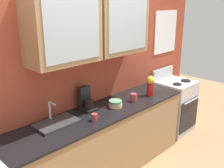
{
  "coord_description": "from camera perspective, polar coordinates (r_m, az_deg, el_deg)",
  "views": [
    {
      "loc": [
        -2.0,
        -2.14,
        2.18
      ],
      "look_at": [
        0.17,
        0.0,
        1.2
      ],
      "focal_mm": 41.7,
      "sensor_mm": 36.0,
      "label": 1
    }
  ],
  "objects": [
    {
      "name": "cup_near_sink",
      "position": [
        2.95,
        -3.87,
        -7.26
      ],
      "size": [
        0.1,
        0.07,
        0.08
      ],
      "color": "#993838",
      "rests_on": "counter"
    },
    {
      "name": "stove_range",
      "position": [
        4.61,
        13.43,
        -4.65
      ],
      "size": [
        0.59,
        0.62,
        1.07
      ],
      "color": "silver",
      "rests_on": "ground_plane"
    },
    {
      "name": "vase",
      "position": [
        3.71,
        8.45,
        -0.24
      ],
      "size": [
        0.12,
        0.12,
        0.28
      ],
      "color": "#B21E1E",
      "rests_on": "counter"
    },
    {
      "name": "sink_faucet",
      "position": [
        2.93,
        -12.11,
        -8.29
      ],
      "size": [
        0.47,
        0.3,
        0.24
      ],
      "color": "#2D2D30",
      "rests_on": "counter"
    },
    {
      "name": "cup_near_bowls",
      "position": [
        3.5,
        4.74,
        -2.92
      ],
      "size": [
        0.13,
        0.09,
        0.1
      ],
      "color": "#993838",
      "rests_on": "counter"
    },
    {
      "name": "bowl_stack",
      "position": [
        3.3,
        0.74,
        -4.35
      ],
      "size": [
        0.17,
        0.17,
        0.09
      ],
      "color": "#E0AD7F",
      "rests_on": "counter"
    },
    {
      "name": "back_wall_unit",
      "position": [
        3.24,
        -5.97,
        5.43
      ],
      "size": [
        4.7,
        0.46,
        2.7
      ],
      "color": "#993D28",
      "rests_on": "ground_plane"
    },
    {
      "name": "counter",
      "position": [
        3.41,
        -2.09,
        -12.78
      ],
      "size": [
        2.63,
        0.63,
        0.89
      ],
      "color": "#93704C",
      "rests_on": "ground_plane"
    },
    {
      "name": "coffee_maker",
      "position": [
        3.22,
        -5.63,
        -3.78
      ],
      "size": [
        0.17,
        0.2,
        0.29
      ],
      "color": "black",
      "rests_on": "counter"
    }
  ]
}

